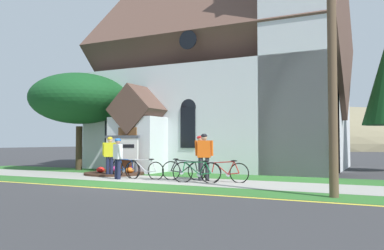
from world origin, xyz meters
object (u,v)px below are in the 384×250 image
object	(u,v)px
bicycle_silver	(226,172)
bicycle_orange	(125,168)
utility_pole	(328,10)
church_sign	(122,149)
yard_deciduous_tree	(80,99)
bicycle_white	(197,172)
cyclist_in_yellow_jersey	(118,156)
cyclist_in_red_jersey	(204,153)
cyclist_in_white_jersey	(110,153)
cyclist_in_blue_jersey	(200,154)
bicycle_black	(184,170)
bicycle_red	(144,170)

from	to	relation	value
bicycle_silver	bicycle_orange	world-z (taller)	bicycle_silver
utility_pole	bicycle_silver	bearing A→B (deg)	148.68
church_sign	yard_deciduous_tree	xyz separation A→B (m)	(-3.45, 1.03, 2.52)
bicycle_orange	bicycle_white	size ratio (longest dim) A/B	0.99
bicycle_silver	cyclist_in_yellow_jersey	xyz separation A→B (m)	(-4.12, -0.82, 0.54)
cyclist_in_red_jersey	cyclist_in_white_jersey	world-z (taller)	cyclist_in_red_jersey
church_sign	bicycle_silver	distance (m)	5.82
cyclist_in_yellow_jersey	yard_deciduous_tree	bearing A→B (deg)	146.12
cyclist_in_red_jersey	cyclist_in_white_jersey	bearing A→B (deg)	-179.25
church_sign	cyclist_in_blue_jersey	xyz separation A→B (m)	(4.32, -0.88, -0.14)
utility_pole	yard_deciduous_tree	xyz separation A→B (m)	(-12.89, 4.83, -1.30)
yard_deciduous_tree	bicycle_silver	bearing A→B (deg)	-15.37
cyclist_in_yellow_jersey	cyclist_in_blue_jersey	xyz separation A→B (m)	(2.85, 1.39, 0.08)
church_sign	cyclist_in_blue_jersey	bearing A→B (deg)	-11.50
yard_deciduous_tree	cyclist_in_red_jersey	bearing A→B (deg)	-16.50
bicycle_orange	cyclist_in_yellow_jersey	size ratio (longest dim) A/B	1.09
bicycle_orange	cyclist_in_blue_jersey	distance (m)	3.10
bicycle_black	cyclist_in_yellow_jersey	xyz separation A→B (m)	(-2.40, -0.90, 0.53)
bicycle_silver	bicycle_red	bearing A→B (deg)	-173.94
bicycle_white	cyclist_in_blue_jersey	bearing A→B (deg)	109.57
bicycle_silver	cyclist_in_red_jersey	size ratio (longest dim) A/B	1.01
cyclist_in_white_jersey	utility_pole	size ratio (longest dim) A/B	0.18
bicycle_silver	bicycle_red	distance (m)	3.24
cyclist_in_yellow_jersey	cyclist_in_blue_jersey	bearing A→B (deg)	25.98
bicycle_silver	bicycle_white	distance (m)	1.06
church_sign	cyclist_in_red_jersey	size ratio (longest dim) A/B	1.06
cyclist_in_red_jersey	utility_pole	size ratio (longest dim) A/B	0.19
bicycle_red	cyclist_in_yellow_jersey	bearing A→B (deg)	-152.09
bicycle_black	cyclist_in_blue_jersey	size ratio (longest dim) A/B	1.00
bicycle_white	cyclist_in_red_jersey	xyz separation A→B (m)	(-0.05, 0.73, 0.65)
bicycle_red	cyclist_in_yellow_jersey	xyz separation A→B (m)	(-0.90, -0.48, 0.54)
cyclist_in_white_jersey	yard_deciduous_tree	bearing A→B (deg)	147.58
church_sign	bicycle_white	xyz separation A→B (m)	(4.76, -2.12, -0.74)
bicycle_black	yard_deciduous_tree	xyz separation A→B (m)	(-7.32, 2.40, 3.27)
bicycle_orange	yard_deciduous_tree	size ratio (longest dim) A/B	0.34
church_sign	cyclist_in_white_jersey	bearing A→B (deg)	-72.82
church_sign	bicycle_red	size ratio (longest dim) A/B	1.06
cyclist_in_blue_jersey	yard_deciduous_tree	world-z (taller)	yard_deciduous_tree
church_sign	cyclist_in_yellow_jersey	distance (m)	2.71
cyclist_in_white_jersey	utility_pole	xyz separation A→B (m)	(8.99, -2.35, 3.98)
bicycle_silver	bicycle_orange	xyz separation A→B (m)	(-4.21, -0.21, 0.01)
bicycle_red	bicycle_black	bearing A→B (deg)	15.88
yard_deciduous_tree	cyclist_in_yellow_jersey	bearing A→B (deg)	-33.88
bicycle_silver	church_sign	bearing A→B (deg)	165.44
bicycle_black	cyclist_in_blue_jersey	distance (m)	0.90
cyclist_in_yellow_jersey	bicycle_white	bearing A→B (deg)	2.61
bicycle_red	cyclist_in_white_jersey	size ratio (longest dim) A/B	1.06
church_sign	cyclist_in_red_jersey	world-z (taller)	cyclist_in_red_jersey
bicycle_white	cyclist_in_red_jersey	world-z (taller)	cyclist_in_red_jersey
bicycle_black	cyclist_in_white_jersey	distance (m)	3.47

